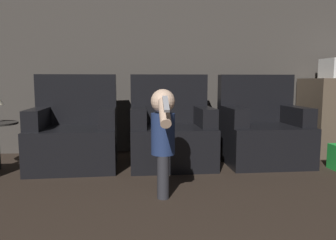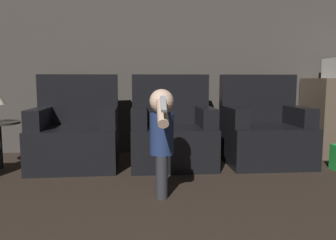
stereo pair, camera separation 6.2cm
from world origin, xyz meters
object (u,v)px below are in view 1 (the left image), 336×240
at_px(armchair_left, 75,135).
at_px(armchair_right, 262,132).
at_px(person_toddler, 163,134).
at_px(armchair_middle, 171,133).

distance_m(armchair_left, armchair_right, 2.06).
bearing_deg(person_toddler, armchair_middle, -5.85).
bearing_deg(armchair_left, armchair_middle, -2.03).
bearing_deg(armchair_left, armchair_right, -2.03).
relative_size(armchair_left, armchair_right, 1.00).
relative_size(armchair_left, person_toddler, 1.16).
bearing_deg(armchair_left, person_toddler, -51.78).
xyz_separation_m(armchair_middle, armchair_right, (1.03, -0.00, 0.00)).
distance_m(armchair_left, person_toddler, 1.35).
bearing_deg(armchair_middle, armchair_right, -0.36).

